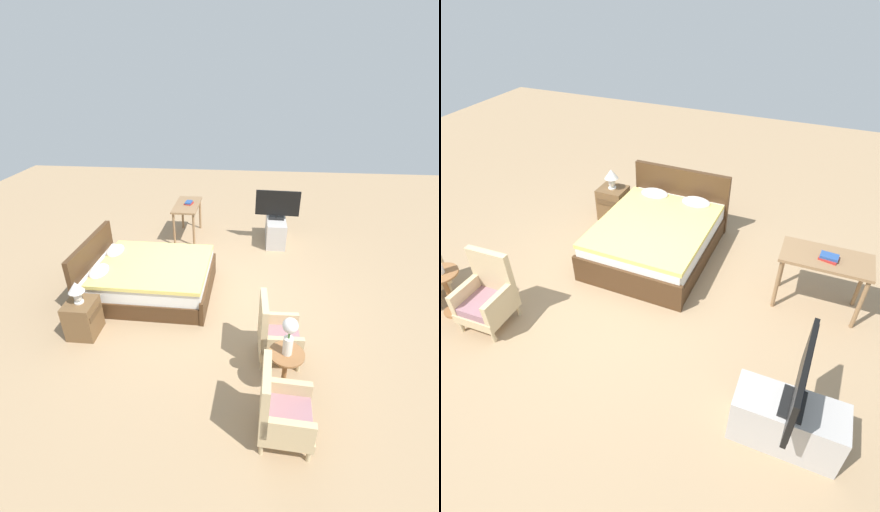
# 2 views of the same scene
# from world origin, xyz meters

# --- Properties ---
(ground_plane) EXTENTS (16.00, 16.00, 0.00)m
(ground_plane) POSITION_xyz_m (0.00, 0.00, 0.00)
(ground_plane) COLOR #A38460
(bed) EXTENTS (1.58, 2.03, 0.96)m
(bed) POSITION_xyz_m (-0.03, 1.18, 0.30)
(bed) COLOR #472D19
(bed) RESTS_ON ground_plane
(armchair_by_window_right) EXTENTS (0.56, 0.56, 0.92)m
(armchair_by_window_right) POSITION_xyz_m (-1.33, -0.87, 0.37)
(armchair_by_window_right) COLOR #CCB284
(armchair_by_window_right) RESTS_ON ground_plane
(side_table) EXTENTS (0.40, 0.40, 0.62)m
(side_table) POSITION_xyz_m (-1.88, -0.94, 0.39)
(side_table) COLOR #936038
(side_table) RESTS_ON ground_plane
(nightstand) EXTENTS (0.44, 0.41, 0.54)m
(nightstand) POSITION_xyz_m (-1.11, 1.82, 0.27)
(nightstand) COLOR brown
(nightstand) RESTS_ON ground_plane
(table_lamp) EXTENTS (0.22, 0.22, 0.33)m
(table_lamp) POSITION_xyz_m (-1.11, 1.82, 0.76)
(table_lamp) COLOR silver
(table_lamp) RESTS_ON nightstand
(tv_stand) EXTENTS (0.96, 0.40, 0.54)m
(tv_stand) POSITION_xyz_m (2.15, -1.04, 0.27)
(tv_stand) COLOR #B7B2AD
(tv_stand) RESTS_ON ground_plane
(tv_flatscreen) EXTENTS (0.22, 0.92, 0.61)m
(tv_flatscreen) POSITION_xyz_m (2.16, -1.04, 0.86)
(tv_flatscreen) COLOR black
(tv_flatscreen) RESTS_ON tv_stand
(vanity_desk) EXTENTS (1.04, 0.52, 0.77)m
(vanity_desk) POSITION_xyz_m (2.23, 0.91, 0.65)
(vanity_desk) COLOR #8E6B47
(vanity_desk) RESTS_ON ground_plane
(book_stack) EXTENTS (0.23, 0.20, 0.06)m
(book_stack) POSITION_xyz_m (2.25, 0.87, 0.80)
(book_stack) COLOR #AD2823
(book_stack) RESTS_ON vanity_desk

